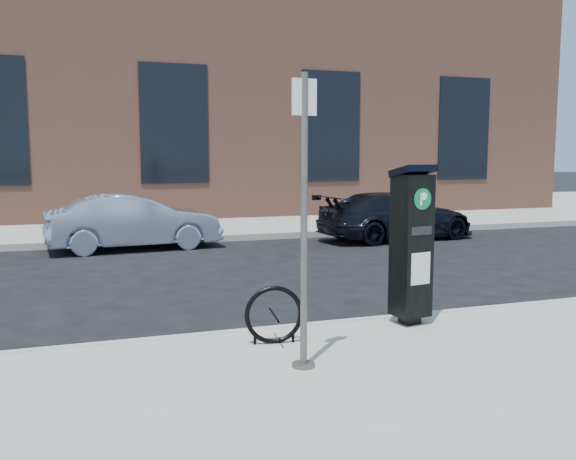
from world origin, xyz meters
name	(u,v)px	position (x,y,z in m)	size (l,w,h in m)	color
ground	(331,334)	(0.00, 0.00, 0.00)	(120.00, 120.00, 0.00)	black
sidewalk_far	(167,216)	(0.00, 14.00, 0.07)	(60.00, 12.00, 0.15)	gray
curb_near	(332,328)	(0.00, -0.02, 0.07)	(60.00, 0.12, 0.16)	#9E9B93
curb_far	(201,239)	(0.00, 8.02, 0.07)	(60.00, 0.12, 0.16)	#9E9B93
building	(154,99)	(0.00, 17.00, 4.15)	(28.00, 10.05, 8.25)	#995C45
parking_kiosk	(411,243)	(0.82, -0.35, 1.07)	(0.47, 0.43, 1.80)	black
sign_pole	(304,225)	(-0.83, -1.33, 1.44)	(0.23, 0.21, 2.61)	#534F49
bike_rack	(274,315)	(-0.87, -0.58, 0.44)	(0.60, 0.13, 0.60)	black
car_silver	(134,222)	(-1.60, 7.40, 0.61)	(1.30, 3.72, 1.23)	#94A0BD
car_dark	(396,216)	(4.67, 6.98, 0.58)	(1.64, 4.03, 1.17)	black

